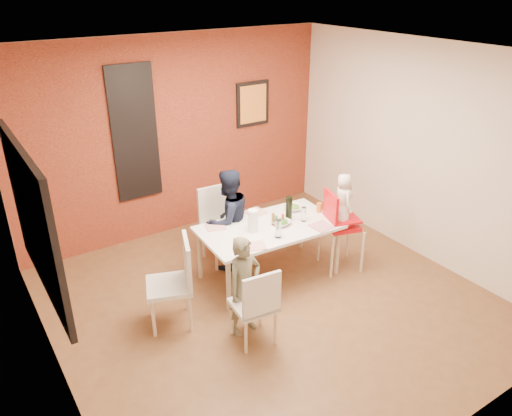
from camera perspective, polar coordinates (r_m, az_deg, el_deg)
ground at (r=5.74m, az=1.67°, el=-10.60°), size 4.50×4.50×0.00m
ceiling at (r=4.70m, az=2.11°, el=17.13°), size 4.50×4.50×0.02m
wall_back at (r=6.92m, az=-9.01°, el=8.05°), size 4.50×0.02×2.70m
wall_front at (r=3.70m, az=22.62°, el=-9.96°), size 4.50×0.02×2.70m
wall_left at (r=4.32m, az=-23.48°, el=-4.86°), size 0.02×4.50×2.70m
wall_right at (r=6.55m, az=18.29°, el=6.08°), size 0.02×4.50×2.70m
brick_accent_wall at (r=6.90m, az=-8.94°, el=8.01°), size 4.50×0.02×2.70m
picture_window_frame at (r=4.41m, az=-24.07°, el=-1.39°), size 0.05×1.70×1.30m
picture_window_pane at (r=4.41m, az=-23.89°, el=-1.34°), size 0.02×1.55×1.15m
glassblock_strip at (r=6.63m, az=-13.70°, el=8.24°), size 0.55×0.03×1.70m
glassblock_surround at (r=6.62m, az=-13.69°, el=8.23°), size 0.60×0.03×1.76m
art_print_frame at (r=7.36m, az=-0.38°, el=11.83°), size 0.54×0.03×0.64m
art_print_canvas at (r=7.34m, az=-0.32°, el=11.80°), size 0.44×0.01×0.54m
dining_table at (r=5.87m, az=1.51°, el=-2.61°), size 1.67×0.99×0.68m
chair_near at (r=4.90m, az=0.09°, el=-10.85°), size 0.44×0.44×0.86m
chair_far at (r=6.31m, az=-4.27°, el=-1.38°), size 0.47×0.47×0.96m
chair_left at (r=5.20m, az=-9.03°, el=-7.91°), size 0.58×0.58×0.97m
high_chair at (r=6.12m, az=9.43°, el=-1.72°), size 0.54×0.54×1.03m
child_near at (r=5.03m, az=-1.33°, el=-8.93°), size 0.43×0.32×1.08m
child_far at (r=6.07m, az=-3.19°, el=-1.37°), size 0.70×0.59×1.29m
toddler at (r=5.99m, az=9.91°, el=0.95°), size 0.28×0.36×0.65m
plate_near_left at (r=5.43m, az=-0.01°, el=-4.34°), size 0.26×0.26×0.01m
plate_far_mid at (r=6.16m, az=-0.03°, el=-0.49°), size 0.26×0.26×0.01m
plate_near_right at (r=5.88m, az=7.50°, el=-2.09°), size 0.23×0.23×0.01m
plate_far_left at (r=5.85m, az=-4.67°, el=-2.11°), size 0.27×0.27×0.01m
salad_bowl_a at (r=5.87m, az=2.93°, el=-1.69°), size 0.27×0.27×0.05m
salad_bowl_b at (r=6.25m, az=4.30°, el=0.02°), size 0.29×0.29×0.05m
wine_bottle at (r=5.93m, az=3.78°, el=-0.08°), size 0.08×0.08×0.30m
wine_glass_a at (r=5.56m, az=2.55°, el=-2.39°), size 0.07×0.07×0.21m
wine_glass_b at (r=5.95m, az=5.47°, el=-0.71°), size 0.06×0.06×0.18m
paper_towel_roll at (r=5.67m, az=-0.34°, el=-1.47°), size 0.12×0.12×0.27m
condiment_red at (r=5.88m, az=3.08°, el=-1.26°), size 0.03×0.03×0.12m
condiment_green at (r=5.84m, az=2.34°, el=-1.44°), size 0.03×0.03×0.12m
condiment_brown at (r=5.85m, az=1.97°, el=-1.25°), size 0.04×0.04×0.15m
sippy_cup at (r=6.21m, az=7.23°, el=0.06°), size 0.07×0.07×0.12m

